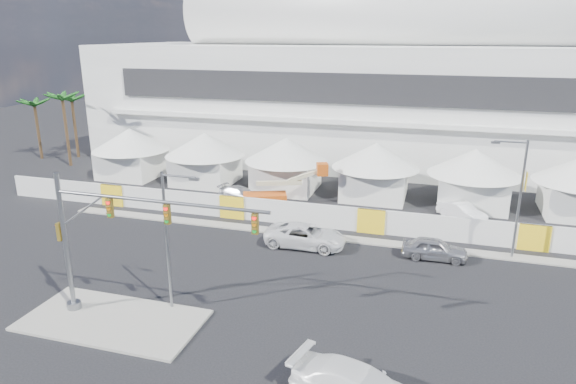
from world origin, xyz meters
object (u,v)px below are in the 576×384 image
(traffic_mast, at_px, (104,240))
(lot_car_c, at_px, (240,194))
(boom_lift, at_px, (272,196))
(sedan_silver, at_px, (435,249))
(lot_car_a, at_px, (462,211))
(streetlight_median, at_px, (170,232))
(streetlight_curb, at_px, (518,191))
(pickup_curb, at_px, (305,236))

(traffic_mast, bearing_deg, lot_car_c, 92.42)
(boom_lift, bearing_deg, sedan_silver, -48.48)
(lot_car_a, height_order, boom_lift, boom_lift)
(sedan_silver, xyz_separation_m, lot_car_c, (-18.25, 8.57, -0.12))
(traffic_mast, bearing_deg, boom_lift, 82.65)
(lot_car_a, bearing_deg, sedan_silver, -149.77)
(streetlight_median, distance_m, streetlight_curb, 23.58)
(sedan_silver, height_order, streetlight_median, streetlight_median)
(traffic_mast, bearing_deg, lot_car_a, 49.06)
(streetlight_median, relative_size, streetlight_curb, 0.95)
(traffic_mast, xyz_separation_m, streetlight_median, (3.01, 1.80, 0.09))
(pickup_curb, distance_m, streetlight_curb, 15.28)
(pickup_curb, relative_size, boom_lift, 0.75)
(pickup_curb, xyz_separation_m, traffic_mast, (-7.94, -12.92, 3.90))
(streetlight_curb, bearing_deg, lot_car_a, 113.06)
(streetlight_median, xyz_separation_m, streetlight_curb, (19.47, 13.30, 0.15))
(streetlight_curb, height_order, boom_lift, streetlight_curb)
(lot_car_c, height_order, traffic_mast, traffic_mast)
(traffic_mast, distance_m, streetlight_curb, 27.08)
(streetlight_curb, bearing_deg, traffic_mast, -146.12)
(lot_car_a, distance_m, streetlight_median, 26.60)
(pickup_curb, height_order, lot_car_a, pickup_curb)
(streetlight_median, bearing_deg, boom_lift, 90.94)
(pickup_curb, distance_m, streetlight_median, 12.81)
(sedan_silver, bearing_deg, pickup_curb, 91.91)
(pickup_curb, bearing_deg, traffic_mast, 148.10)
(lot_car_c, bearing_deg, streetlight_curb, -90.81)
(lot_car_a, xyz_separation_m, lot_car_c, (-20.32, -0.41, -0.09))
(sedan_silver, relative_size, boom_lift, 0.56)
(lot_car_a, relative_size, lot_car_c, 1.00)
(lot_car_a, bearing_deg, pickup_curb, 172.69)
(lot_car_a, height_order, lot_car_c, lot_car_a)
(pickup_curb, distance_m, traffic_mast, 15.66)
(streetlight_curb, bearing_deg, sedan_silver, -161.54)
(pickup_curb, relative_size, streetlight_curb, 0.71)
(lot_car_a, bearing_deg, streetlight_median, -175.34)
(lot_car_a, bearing_deg, boom_lift, 138.24)
(pickup_curb, bearing_deg, streetlight_median, 155.76)
(lot_car_c, height_order, boom_lift, boom_lift)
(sedan_silver, bearing_deg, boom_lift, 61.97)
(lot_car_a, distance_m, boom_lift, 16.76)
(traffic_mast, bearing_deg, streetlight_curb, 33.88)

